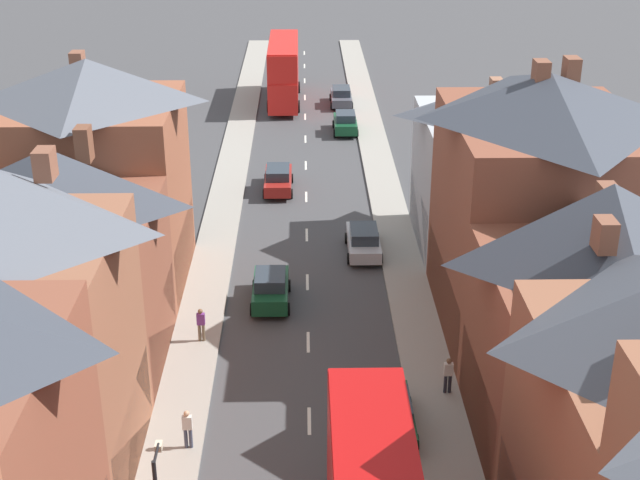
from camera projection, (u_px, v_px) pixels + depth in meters
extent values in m
cube|color=gray|center=(221.00, 221.00, 52.97)|extent=(2.20, 104.00, 0.14)
cube|color=gray|center=(392.00, 220.00, 53.15)|extent=(2.20, 104.00, 0.14)
cube|color=silver|center=(309.00, 421.00, 34.85)|extent=(0.14, 1.80, 0.01)
cube|color=silver|center=(308.00, 342.00, 40.32)|extent=(0.14, 1.80, 0.01)
cube|color=silver|center=(307.00, 282.00, 45.79)|extent=(0.14, 1.80, 0.01)
cube|color=silver|center=(307.00, 235.00, 51.26)|extent=(0.14, 1.80, 0.01)
cube|color=silver|center=(306.00, 197.00, 56.73)|extent=(0.14, 1.80, 0.01)
cube|color=silver|center=(306.00, 165.00, 62.20)|extent=(0.14, 1.80, 0.01)
cube|color=silver|center=(305.00, 139.00, 67.67)|extent=(0.14, 1.80, 0.01)
cube|color=silver|center=(305.00, 117.00, 73.14)|extent=(0.14, 1.80, 0.01)
cube|color=silver|center=(305.00, 97.00, 78.61)|extent=(0.14, 1.80, 0.01)
cube|color=silver|center=(305.00, 81.00, 84.08)|extent=(0.14, 1.80, 0.01)
cube|color=silver|center=(304.00, 66.00, 89.55)|extent=(0.14, 1.80, 0.01)
cube|color=silver|center=(304.00, 53.00, 95.02)|extent=(0.14, 1.80, 0.01)
cube|color=brown|center=(8.00, 362.00, 30.08)|extent=(8.00, 7.47, 9.31)
cube|color=navy|center=(132.00, 435.00, 31.40)|extent=(0.12, 6.87, 3.20)
cube|color=brown|center=(45.00, 164.00, 29.20)|extent=(0.60, 0.90, 1.03)
cube|color=brown|center=(65.00, 288.00, 37.28)|extent=(8.00, 7.39, 7.25)
cube|color=maroon|center=(162.00, 330.00, 38.18)|extent=(0.12, 6.80, 3.20)
pyramid|color=#383D47|center=(50.00, 179.00, 35.27)|extent=(8.00, 7.39, 2.53)
cube|color=brown|center=(84.00, 144.00, 36.95)|extent=(0.60, 0.90, 1.47)
cube|color=#935138|center=(100.00, 196.00, 43.86)|extent=(8.00, 8.08, 9.52)
cube|color=maroon|center=(184.00, 253.00, 45.23)|extent=(0.12, 7.43, 3.20)
pyramid|color=#565B66|center=(87.00, 80.00, 41.49)|extent=(8.00, 8.08, 2.04)
cube|color=brown|center=(78.00, 62.00, 42.75)|extent=(0.60, 0.90, 0.99)
cube|color=brown|center=(590.00, 356.00, 32.28)|extent=(8.00, 7.26, 7.39)
cube|color=maroon|center=(478.00, 405.00, 33.07)|extent=(0.12, 6.68, 3.20)
pyramid|color=#383D47|center=(609.00, 225.00, 30.15)|extent=(8.00, 7.26, 2.97)
cube|color=brown|center=(605.00, 235.00, 28.06)|extent=(0.60, 0.90, 1.06)
cube|color=brown|center=(607.00, 203.00, 30.28)|extent=(0.60, 0.90, 1.28)
cube|color=brown|center=(535.00, 226.00, 39.76)|extent=(8.00, 10.34, 10.03)
cube|color=olive|center=(443.00, 295.00, 41.09)|extent=(0.12, 9.52, 3.20)
pyramid|color=#383D47|center=(550.00, 96.00, 37.31)|extent=(8.00, 10.34, 1.92)
cube|color=brown|center=(571.00, 75.00, 37.53)|extent=(0.60, 0.90, 1.48)
cube|color=brown|center=(540.00, 78.00, 37.11)|extent=(0.60, 0.90, 1.46)
cube|color=#ADB2B7|center=(493.00, 181.00, 48.66)|extent=(8.00, 8.03, 7.47)
cube|color=navy|center=(419.00, 218.00, 49.47)|extent=(0.12, 7.38, 3.20)
pyramid|color=#474C56|center=(500.00, 100.00, 46.80)|extent=(8.00, 8.03, 1.60)
cube|color=#99664C|center=(496.00, 90.00, 46.48)|extent=(0.60, 0.90, 1.19)
cube|color=#B70F0F|center=(378.00, 474.00, 23.87)|extent=(2.39, 10.37, 0.10)
cube|color=#28333D|center=(363.00, 452.00, 30.14)|extent=(2.20, 0.10, 1.20)
cube|color=#28333D|center=(364.00, 395.00, 29.20)|extent=(2.20, 0.10, 1.10)
cube|color=yellow|center=(365.00, 374.00, 28.87)|extent=(1.34, 0.08, 0.32)
cube|color=red|center=(284.00, 84.00, 76.40)|extent=(2.44, 10.80, 2.50)
cube|color=red|center=(283.00, 56.00, 75.41)|extent=(2.44, 10.58, 2.30)
cube|color=red|center=(283.00, 42.00, 74.92)|extent=(2.39, 10.37, 0.10)
cube|color=#28333D|center=(285.00, 67.00, 81.19)|extent=(2.20, 0.10, 1.20)
cube|color=#28333D|center=(284.00, 42.00, 80.25)|extent=(2.20, 0.10, 1.10)
cube|color=#28333D|center=(270.00, 81.00, 76.27)|extent=(0.06, 9.18, 0.90)
cube|color=#28333D|center=(269.00, 55.00, 75.35)|extent=(0.06, 9.18, 0.90)
cube|color=yellow|center=(284.00, 33.00, 79.92)|extent=(1.34, 0.08, 0.32)
cylinder|color=black|center=(271.00, 87.00, 79.90)|extent=(0.30, 1.00, 1.00)
cylinder|color=black|center=(298.00, 87.00, 79.94)|extent=(0.30, 1.00, 1.00)
cylinder|color=black|center=(269.00, 106.00, 74.14)|extent=(0.30, 1.00, 1.00)
cylinder|color=black|center=(298.00, 106.00, 74.18)|extent=(0.30, 1.00, 1.00)
cube|color=#144728|center=(345.00, 124.00, 68.93)|extent=(1.70, 3.95, 0.75)
cube|color=#28333D|center=(345.00, 116.00, 68.47)|extent=(1.46, 1.97, 0.60)
cylinder|color=black|center=(334.00, 124.00, 70.19)|extent=(0.20, 0.62, 0.62)
cylinder|color=black|center=(355.00, 124.00, 70.21)|extent=(0.20, 0.62, 0.62)
cylinder|color=black|center=(335.00, 133.00, 67.95)|extent=(0.20, 0.62, 0.62)
cylinder|color=black|center=(357.00, 133.00, 67.98)|extent=(0.20, 0.62, 0.62)
cube|color=#144728|center=(271.00, 290.00, 43.46)|extent=(1.70, 3.95, 0.78)
cube|color=#28333D|center=(270.00, 279.00, 43.00)|extent=(1.46, 1.97, 0.60)
cylinder|color=black|center=(255.00, 286.00, 44.73)|extent=(0.20, 0.62, 0.62)
cylinder|color=black|center=(289.00, 286.00, 44.75)|extent=(0.20, 0.62, 0.62)
cylinder|color=black|center=(252.00, 309.00, 42.49)|extent=(0.20, 0.62, 0.62)
cylinder|color=black|center=(288.00, 309.00, 42.52)|extent=(0.20, 0.62, 0.62)
cube|color=#B7BABF|center=(363.00, 243.00, 48.75)|extent=(1.70, 4.34, 0.67)
cube|color=#28333D|center=(364.00, 234.00, 48.29)|extent=(1.46, 2.17, 0.60)
cylinder|color=black|center=(347.00, 238.00, 50.09)|extent=(0.20, 0.62, 0.62)
cylinder|color=black|center=(377.00, 238.00, 50.12)|extent=(0.20, 0.62, 0.62)
cylinder|color=black|center=(349.00, 259.00, 47.64)|extent=(0.20, 0.62, 0.62)
cylinder|color=black|center=(381.00, 258.00, 47.67)|extent=(0.20, 0.62, 0.62)
cube|color=#4C515B|center=(341.00, 98.00, 76.12)|extent=(1.70, 4.45, 0.68)
cube|color=#28333D|center=(341.00, 91.00, 75.65)|extent=(1.46, 2.22, 0.60)
cylinder|color=black|center=(331.00, 97.00, 77.50)|extent=(0.20, 0.62, 0.62)
cylinder|color=black|center=(350.00, 97.00, 77.53)|extent=(0.20, 0.62, 0.62)
cylinder|color=black|center=(332.00, 106.00, 74.99)|extent=(0.20, 0.62, 0.62)
cylinder|color=black|center=(352.00, 106.00, 75.01)|extent=(0.20, 0.62, 0.62)
cube|color=maroon|center=(278.00, 181.00, 57.52)|extent=(1.70, 4.52, 0.72)
cube|color=#28333D|center=(278.00, 172.00, 57.04)|extent=(1.46, 2.26, 0.60)
cylinder|color=black|center=(266.00, 178.00, 58.93)|extent=(0.20, 0.62, 0.62)
cylinder|color=black|center=(292.00, 178.00, 58.96)|extent=(0.20, 0.62, 0.62)
cylinder|color=black|center=(264.00, 194.00, 56.37)|extent=(0.20, 0.62, 0.62)
cylinder|color=black|center=(291.00, 194.00, 56.40)|extent=(0.20, 0.62, 0.62)
cube|color=#144728|center=(390.00, 416.00, 34.08)|extent=(1.70, 3.94, 0.66)
cube|color=#28333D|center=(391.00, 405.00, 33.64)|extent=(1.46, 1.97, 0.60)
cylinder|color=black|center=(366.00, 405.00, 35.31)|extent=(0.20, 0.62, 0.62)
cylinder|color=black|center=(408.00, 404.00, 35.34)|extent=(0.20, 0.62, 0.62)
cylinder|color=black|center=(370.00, 443.00, 33.08)|extent=(0.20, 0.62, 0.62)
cylinder|color=black|center=(416.00, 442.00, 33.11)|extent=(0.20, 0.62, 0.62)
cylinder|color=#3D4256|center=(186.00, 438.00, 32.96)|extent=(0.14, 0.14, 0.84)
cylinder|color=#3D4256|center=(191.00, 438.00, 32.96)|extent=(0.14, 0.14, 0.84)
cube|color=silver|center=(187.00, 422.00, 32.67)|extent=(0.36, 0.22, 0.54)
sphere|color=tan|center=(187.00, 414.00, 32.51)|extent=(0.22, 0.22, 0.22)
cylinder|color=#23232D|center=(445.00, 384.00, 36.24)|extent=(0.14, 0.14, 0.84)
cylinder|color=#23232D|center=(450.00, 384.00, 36.25)|extent=(0.14, 0.14, 0.84)
cube|color=silver|center=(449.00, 369.00, 35.96)|extent=(0.36, 0.22, 0.54)
sphere|color=brown|center=(449.00, 361.00, 35.80)|extent=(0.22, 0.22, 0.22)
cylinder|color=brown|center=(200.00, 332.00, 40.01)|extent=(0.14, 0.14, 0.84)
cylinder|color=brown|center=(204.00, 332.00, 40.01)|extent=(0.14, 0.14, 0.84)
cube|color=#723384|center=(201.00, 319.00, 39.73)|extent=(0.36, 0.22, 0.54)
sphere|color=brown|center=(200.00, 311.00, 39.57)|extent=(0.22, 0.22, 0.22)
cylinder|color=black|center=(156.00, 454.00, 24.41)|extent=(0.08, 0.90, 0.08)
cube|color=beige|center=(159.00, 446.00, 24.85)|extent=(0.20, 0.32, 0.20)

